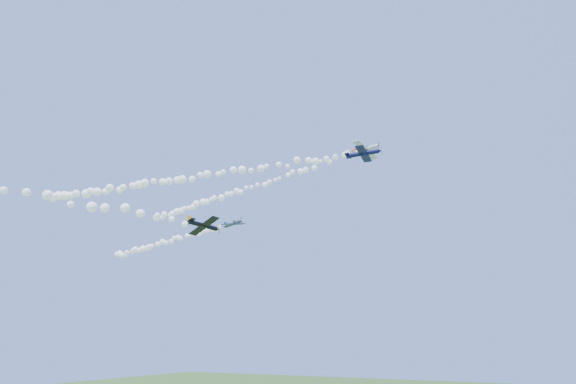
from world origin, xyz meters
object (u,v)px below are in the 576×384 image
at_px(plane_white, 365,150).
at_px(plane_grey, 233,224).
at_px(plane_black, 204,225).
at_px(plane_navy, 363,153).

relative_size(plane_white, plane_grey, 0.96).
bearing_deg(plane_black, plane_grey, 46.96).
height_order(plane_navy, plane_grey, plane_navy).
distance_m(plane_navy, plane_black, 35.94).
bearing_deg(plane_white, plane_navy, -59.60).
bearing_deg(plane_white, plane_grey, -177.57).
bearing_deg(plane_black, plane_navy, -21.13).
height_order(plane_navy, plane_black, plane_navy).
bearing_deg(plane_navy, plane_white, 97.66).
height_order(plane_white, plane_navy, plane_white).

